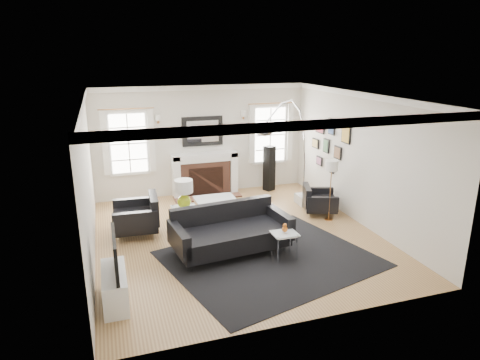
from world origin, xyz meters
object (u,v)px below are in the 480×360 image
object	(u,v)px
fireplace	(205,175)
armchair_left	(139,217)
coffee_table	(217,201)
arc_floor_lamp	(286,154)
armchair_right	(318,201)
sofa	(230,232)
gourd_lamp	(184,192)

from	to	relation	value
fireplace	armchair_left	xyz separation A→B (m)	(-1.88, -2.03, -0.17)
coffee_table	arc_floor_lamp	world-z (taller)	arc_floor_lamp
armchair_right	sofa	bearing A→B (deg)	-153.31
gourd_lamp	armchair_right	bearing A→B (deg)	3.20
armchair_right	gourd_lamp	size ratio (longest dim) A/B	1.66
sofa	gourd_lamp	distance (m)	1.35
sofa	armchair_right	bearing A→B (deg)	26.69
sofa	fireplace	bearing A→B (deg)	84.24
arc_floor_lamp	gourd_lamp	bearing A→B (deg)	-175.63
fireplace	armchair_right	distance (m)	3.03
fireplace	coffee_table	bearing A→B (deg)	-94.45
armchair_right	fireplace	bearing A→B (deg)	135.40
fireplace	gourd_lamp	bearing A→B (deg)	-113.07
armchair_left	armchair_right	distance (m)	4.03
armchair_left	armchair_right	world-z (taller)	armchair_left
armchair_left	gourd_lamp	bearing A→B (deg)	-15.97
armchair_right	gourd_lamp	distance (m)	3.19
fireplace	coffee_table	distance (m)	1.65
fireplace	arc_floor_lamp	size ratio (longest dim) A/B	0.63
armchair_right	gourd_lamp	world-z (taller)	gourd_lamp
armchair_left	gourd_lamp	size ratio (longest dim) A/B	1.73
armchair_right	arc_floor_lamp	bearing A→B (deg)	179.94
fireplace	sofa	world-z (taller)	fireplace
fireplace	sofa	xyz separation A→B (m)	(-0.34, -3.37, -0.16)
arc_floor_lamp	armchair_left	bearing A→B (deg)	178.52
sofa	armchair_left	world-z (taller)	sofa
coffee_table	arc_floor_lamp	size ratio (longest dim) A/B	0.34
sofa	gourd_lamp	xyz separation A→B (m)	(-0.64, 1.08, 0.51)
armchair_right	arc_floor_lamp	size ratio (longest dim) A/B	0.36
armchair_left	coffee_table	size ratio (longest dim) A/B	1.13
coffee_table	sofa	bearing A→B (deg)	-96.99
sofa	armchair_left	size ratio (longest dim) A/B	2.19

